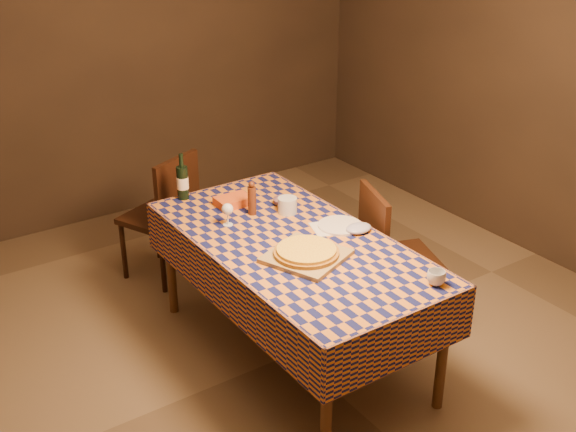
{
  "coord_description": "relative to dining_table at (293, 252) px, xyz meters",
  "views": [
    {
      "loc": [
        -2.03,
        -2.94,
        2.61
      ],
      "look_at": [
        0.0,
        0.05,
        0.9
      ],
      "focal_mm": 45.0,
      "sensor_mm": 36.0,
      "label": 1
    }
  ],
  "objects": [
    {
      "name": "wine_glass",
      "position": [
        -0.2,
        0.37,
        0.17
      ],
      "size": [
        0.07,
        0.07,
        0.14
      ],
      "color": "white",
      "rests_on": "dining_table"
    },
    {
      "name": "tumbler",
      "position": [
        0.32,
        -0.79,
        0.11
      ],
      "size": [
        0.12,
        0.12,
        0.07
      ],
      "primitive_type": "imported",
      "rotation": [
        0.0,
        0.0,
        -0.3
      ],
      "color": "silver",
      "rests_on": "dining_table"
    },
    {
      "name": "room",
      "position": [
        0.0,
        0.0,
        0.66
      ],
      "size": [
        5.0,
        5.1,
        2.7
      ],
      "color": "brown",
      "rests_on": "ground"
    },
    {
      "name": "white_plate",
      "position": [
        0.32,
        -0.01,
        0.08
      ],
      "size": [
        0.33,
        0.33,
        0.01
      ],
      "primitive_type": "cylinder",
      "rotation": [
        0.0,
        0.0,
        0.32
      ],
      "color": "silver",
      "rests_on": "dining_table"
    },
    {
      "name": "chair_right",
      "position": [
        0.68,
        -0.06,
        -0.17
      ],
      "size": [
        0.54,
        0.54,
        0.93
      ],
      "color": "black",
      "rests_on": "ground"
    },
    {
      "name": "wine_bottle",
      "position": [
        -0.24,
        0.86,
        0.19
      ],
      "size": [
        0.09,
        0.09,
        0.3
      ],
      "color": "black",
      "rests_on": "dining_table"
    },
    {
      "name": "cutting_board",
      "position": [
        -0.06,
        -0.21,
        0.09
      ],
      "size": [
        0.49,
        0.49,
        0.02
      ],
      "primitive_type": "cube",
      "rotation": [
        0.0,
        0.0,
        0.38
      ],
      "color": "#9B8149",
      "rests_on": "dining_table"
    },
    {
      "name": "pizza",
      "position": [
        -0.06,
        -0.21,
        0.12
      ],
      "size": [
        0.36,
        0.36,
        0.04
      ],
      "color": "#966019",
      "rests_on": "cutting_board"
    },
    {
      "name": "flour_bag",
      "position": [
        0.37,
        -0.12,
        0.1
      ],
      "size": [
        0.16,
        0.12,
        0.05
      ],
      "primitive_type": "ellipsoid",
      "rotation": [
        0.0,
        0.0,
        -0.01
      ],
      "color": "#A2A7D0",
      "rests_on": "dining_table"
    },
    {
      "name": "deli_tub",
      "position": [
        0.18,
        0.32,
        0.12
      ],
      "size": [
        0.14,
        0.14,
        0.1
      ],
      "primitive_type": "cylinder",
      "rotation": [
        0.0,
        0.0,
        -0.27
      ],
      "color": "silver",
      "rests_on": "dining_table"
    },
    {
      "name": "chair_far",
      "position": [
        -0.2,
        1.25,
        -0.17
      ],
      "size": [
        0.56,
        0.56,
        0.93
      ],
      "color": "black",
      "rests_on": "ground"
    },
    {
      "name": "pepper_mill",
      "position": [
        -0.01,
        0.42,
        0.18
      ],
      "size": [
        0.07,
        0.07,
        0.21
      ],
      "color": "#492211",
      "rests_on": "dining_table"
    },
    {
      "name": "takeout_container",
      "position": [
        -0.04,
        0.6,
        0.1
      ],
      "size": [
        0.22,
        0.15,
        0.05
      ],
      "primitive_type": "cube",
      "rotation": [
        0.0,
        0.0,
        -0.03
      ],
      "color": "#CF511B",
      "rests_on": "dining_table"
    },
    {
      "name": "dining_table",
      "position": [
        0.0,
        0.0,
        0.0
      ],
      "size": [
        0.94,
        1.84,
        0.77
      ],
      "color": "brown",
      "rests_on": "ground"
    },
    {
      "name": "bowl",
      "position": [
        0.22,
        0.42,
        0.1
      ],
      "size": [
        0.17,
        0.17,
        0.04
      ],
      "primitive_type": "imported",
      "rotation": [
        0.0,
        0.0,
        -0.35
      ],
      "color": "#684957",
      "rests_on": "dining_table"
    },
    {
      "name": "flour_patch",
      "position": [
        0.28,
        -0.0,
        0.08
      ],
      "size": [
        0.29,
        0.26,
        0.0
      ],
      "primitive_type": "cube",
      "rotation": [
        0.0,
        0.0,
        -0.32
      ],
      "color": "silver",
      "rests_on": "dining_table"
    }
  ]
}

